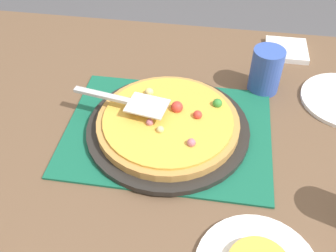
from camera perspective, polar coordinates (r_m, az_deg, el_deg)
dining_table at (r=0.99m, az=-0.00°, el=-5.34°), size 1.40×1.00×0.75m
placemat at (r=0.91m, az=-0.00°, el=-0.76°), size 0.48×0.36×0.01m
pizza_pan at (r=0.90m, az=-0.00°, el=-0.32°), size 0.38×0.38×0.01m
pizza at (r=0.89m, az=0.03°, el=0.62°), size 0.33×0.33×0.05m
cup_corner at (r=1.03m, az=14.25°, el=7.94°), size 0.08×0.08×0.12m
pizza_server at (r=0.90m, az=-5.94°, el=3.67°), size 0.23×0.08×0.01m
napkin_stack at (r=1.23m, az=17.09°, el=10.70°), size 0.12×0.12×0.02m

